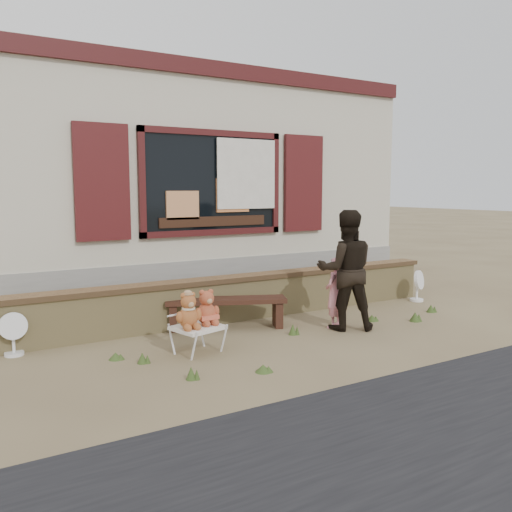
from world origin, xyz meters
TOP-DOWN VIEW (x-y plane):
  - ground at (0.00, 0.00)m, footprint 80.00×80.00m
  - shopfront at (0.00, 4.49)m, footprint 8.04×5.13m
  - brick_wall at (0.00, 1.00)m, footprint 7.10×0.36m
  - bench at (-0.48, 0.61)m, footprint 1.69×1.00m
  - folding_chair at (-1.32, -0.24)m, footprint 0.64×0.60m
  - teddy_bear_left at (-1.45, -0.27)m, footprint 0.38×0.35m
  - teddy_bear_right at (-1.18, -0.20)m, footprint 0.38×0.35m
  - child at (0.85, -0.12)m, footprint 0.44×0.39m
  - adult at (0.94, -0.27)m, footprint 1.02×0.95m
  - fan_left at (-3.22, 0.80)m, footprint 0.32×0.22m
  - fan_right at (3.26, 0.54)m, footprint 0.35×0.23m
  - grass_tufts at (0.27, -0.44)m, footprint 5.18×1.41m

SIDE VIEW (x-z plane):
  - ground at x=0.00m, z-range 0.00..0.00m
  - grass_tufts at x=0.27m, z-range -0.02..0.13m
  - fan_left at x=-3.22m, z-range 0.00..0.53m
  - fan_right at x=3.26m, z-range 0.00..0.55m
  - folding_chair at x=-1.32m, z-range 0.13..0.47m
  - bench at x=-0.48m, z-range 0.10..0.53m
  - brick_wall at x=0.00m, z-range 0.01..0.67m
  - child at x=0.85m, z-range 0.00..1.00m
  - teddy_bear_right at x=-1.18m, z-range 0.33..0.77m
  - teddy_bear_left at x=-1.45m, z-range 0.33..0.77m
  - adult at x=0.94m, z-range 0.00..1.67m
  - shopfront at x=0.00m, z-range 0.00..4.00m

